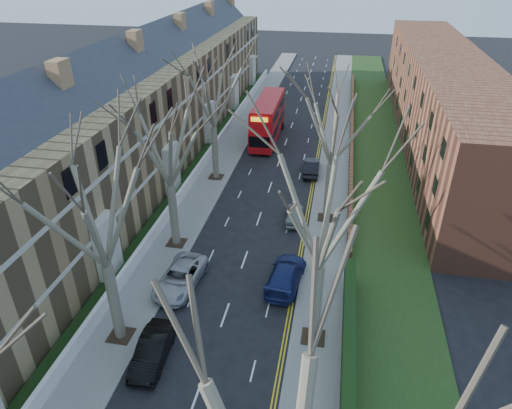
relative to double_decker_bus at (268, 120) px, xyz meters
The scene contains 17 objects.
pavement_left 4.37m from the double_decker_bus, behind, with size 3.00×102.00×0.12m, color slate.
pavement_right 8.68m from the double_decker_bus, ahead, with size 3.00×102.00×0.12m, color slate.
terrace_left 14.57m from the double_decker_bus, 142.65° to the right, with size 9.70×78.00×13.60m.
flats_right 20.26m from the double_decker_bus, ahead, with size 13.97×54.00×10.00m.
front_wall_left 10.28m from the double_decker_bus, 121.60° to the right, with size 0.30×78.00×1.00m.
grass_verge_right 13.05m from the double_decker_bus, ahead, with size 6.00×102.00×0.06m.
tree_left_mid 34.55m from the double_decker_bus, 95.70° to the right, with size 10.50×10.50×14.71m.
tree_left_far 24.84m from the double_decker_bus, 98.09° to the right, with size 10.15×10.15×14.22m.
tree_left_dist 14.08m from the double_decker_bus, 106.11° to the right, with size 10.50×10.50×14.71m.
tree_right_mid 33.42m from the double_decker_bus, 75.74° to the right, with size 10.50×10.50×14.71m.
tree_right_far 20.56m from the double_decker_bus, 65.48° to the right, with size 10.15×10.15×14.22m.
double_decker_bus is the anchor object (origin of this frame).
car_left_mid 34.92m from the double_decker_bus, 91.24° to the right, with size 1.55×4.46×1.47m, color black.
car_left_far 28.49m from the double_decker_bus, 92.74° to the right, with size 2.46×5.33×1.48m, color #AAABAF.
car_right_near 27.46m from the double_decker_bus, 77.94° to the right, with size 2.15×5.30×1.54m, color navy.
car_right_mid 19.22m from the double_decker_bus, 73.72° to the right, with size 1.51×3.76×1.28m, color gray.
car_right_far 10.76m from the double_decker_bus, 55.40° to the right, with size 1.55×4.45×1.47m, color black.
Camera 1 is at (6.01, -12.08, 20.57)m, focal length 32.00 mm.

